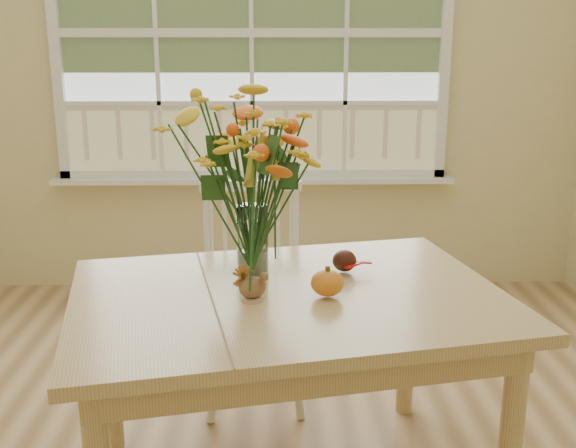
{
  "coord_description": "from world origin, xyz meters",
  "views": [
    {
      "loc": [
        0.13,
        -1.82,
        1.5
      ],
      "look_at": [
        0.17,
        0.21,
        0.95
      ],
      "focal_mm": 42.0,
      "sensor_mm": 36.0,
      "label": 1
    }
  ],
  "objects": [
    {
      "name": "pumpkin",
      "position": [
        0.29,
        0.15,
        0.77
      ],
      "size": [
        0.1,
        0.1,
        0.08
      ],
      "primitive_type": "ellipsoid",
      "color": "orange",
      "rests_on": "dining_table"
    },
    {
      "name": "windsor_chair",
      "position": [
        0.03,
        0.88,
        0.51
      ],
      "size": [
        0.45,
        0.43,
        0.91
      ],
      "rotation": [
        0.0,
        0.0,
        0.06
      ],
      "color": "white",
      "rests_on": "floor"
    },
    {
      "name": "flower_vase",
      "position": [
        0.05,
        0.37,
        1.09
      ],
      "size": [
        0.5,
        0.5,
        0.6
      ],
      "color": "white",
      "rests_on": "dining_table"
    },
    {
      "name": "wall_back",
      "position": [
        0.0,
        2.25,
        1.35
      ],
      "size": [
        4.0,
        0.02,
        2.7
      ],
      "primitive_type": "cube",
      "color": "beige",
      "rests_on": "floor"
    },
    {
      "name": "window",
      "position": [
        0.0,
        2.21,
        1.53
      ],
      "size": [
        2.42,
        0.12,
        1.74
      ],
      "color": "silver",
      "rests_on": "wall_back"
    },
    {
      "name": "dining_table",
      "position": [
        0.17,
        0.19,
        0.64
      ],
      "size": [
        1.53,
        1.22,
        0.73
      ],
      "rotation": [
        0.0,
        0.0,
        0.2
      ],
      "color": "tan",
      "rests_on": "floor"
    },
    {
      "name": "turkey_figurine",
      "position": [
        0.06,
        0.12,
        0.77
      ],
      "size": [
        0.1,
        0.09,
        0.11
      ],
      "rotation": [
        0.0,
        0.0,
        0.38
      ],
      "color": "#CCB78C",
      "rests_on": "dining_table"
    },
    {
      "name": "dark_gourd",
      "position": [
        0.37,
        0.38,
        0.76
      ],
      "size": [
        0.13,
        0.08,
        0.07
      ],
      "color": "#38160F",
      "rests_on": "dining_table"
    }
  ]
}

